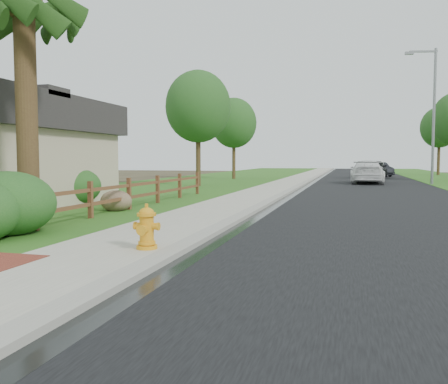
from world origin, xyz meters
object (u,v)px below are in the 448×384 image
(palm_tree, at_px, (24,2))
(dark_car_mid, at_px, (375,169))
(streetlight, at_px, (431,108))
(fire_hydrant, at_px, (147,228))
(white_suv, at_px, (367,172))
(ranch_fence, at_px, (111,195))

(palm_tree, height_order, dark_car_mid, palm_tree)
(dark_car_mid, relative_size, streetlight, 0.54)
(palm_tree, relative_size, streetlight, 0.74)
(streetlight, bearing_deg, fire_hydrant, -108.27)
(fire_hydrant, distance_m, streetlight, 27.92)
(white_suv, height_order, dark_car_mid, dark_car_mid)
(ranch_fence, bearing_deg, fire_hydrant, -56.04)
(white_suv, relative_size, dark_car_mid, 1.12)
(palm_tree, bearing_deg, dark_car_mid, 74.13)
(ranch_fence, relative_size, streetlight, 1.89)
(fire_hydrant, bearing_deg, palm_tree, 151.33)
(ranch_fence, height_order, fire_hydrant, ranch_fence)
(white_suv, bearing_deg, dark_car_mid, -95.97)
(palm_tree, bearing_deg, white_suv, 70.20)
(white_suv, xyz_separation_m, dark_car_mid, (1.01, 10.08, 0.04))
(dark_car_mid, bearing_deg, ranch_fence, 82.24)
(ranch_fence, distance_m, streetlight, 24.62)
(palm_tree, relative_size, white_suv, 1.21)
(ranch_fence, xyz_separation_m, dark_car_mid, (9.16, 31.78, 0.23))
(white_suv, bearing_deg, streetlight, 169.13)
(palm_tree, relative_size, dark_car_mid, 1.36)
(fire_hydrant, distance_m, white_suv, 27.30)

